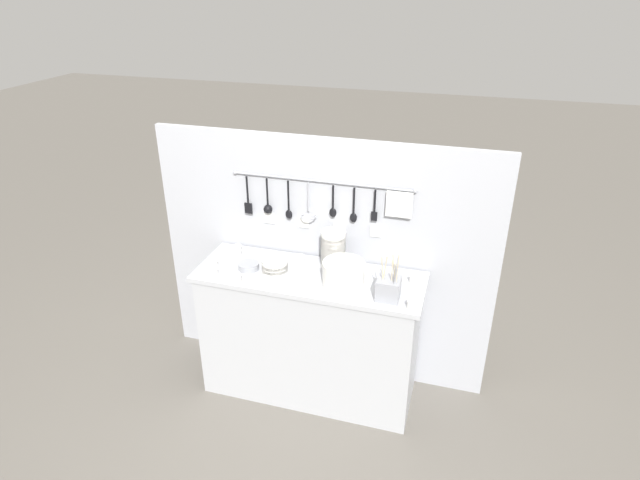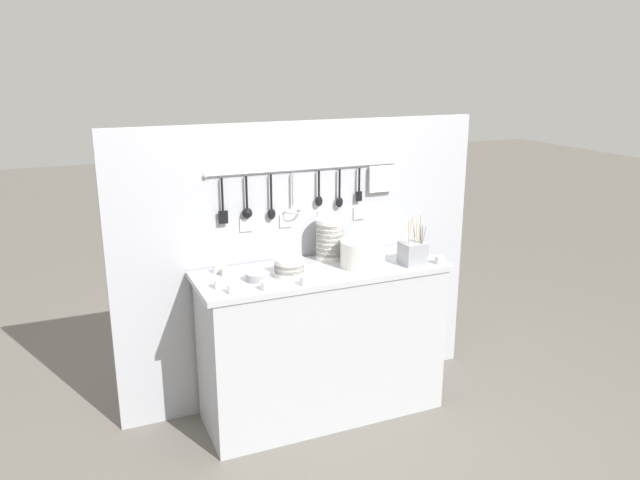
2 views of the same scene
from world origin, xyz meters
TOP-DOWN VIEW (x-y plane):
  - ground_plane at (0.00, 0.00)m, footprint 20.00×20.00m
  - counter at (0.00, 0.00)m, footprint 1.37×0.48m
  - back_wall at (0.00, 0.28)m, footprint 2.17×0.11m
  - bowl_stack_nested_right at (0.11, 0.15)m, footprint 0.15×0.15m
  - bowl_stack_tall_left at (-0.20, -0.04)m, footprint 0.16×0.16m
  - plate_stack at (0.22, -0.04)m, footprint 0.24×0.24m
  - steel_mixing_bowl at (-0.38, -0.03)m, footprint 0.13×0.13m
  - cutlery_caddy at (0.49, -0.12)m, footprint 0.13×0.13m
  - cup_back_right at (-0.38, -0.19)m, footprint 0.05×0.05m
  - cup_centre at (0.61, 0.09)m, footprint 0.05×0.05m
  - cup_edge_near at (-0.18, -0.20)m, footprint 0.05×0.05m
  - cup_front_left at (0.63, -0.18)m, footprint 0.05×0.05m
  - cup_edge_far at (-0.51, 0.10)m, footprint 0.05×0.05m
  - cup_mid_row at (-0.59, -0.07)m, footprint 0.05×0.05m
  - cup_back_left at (-0.53, 0.16)m, footprint 0.05×0.05m
  - cup_beside_plates at (-0.10, 0.14)m, footprint 0.05×0.05m
  - cup_front_right at (-0.54, -0.16)m, footprint 0.05×0.05m
  - cup_by_caddy at (0.30, 0.10)m, footprint 0.05×0.05m

SIDE VIEW (x-z plane):
  - ground_plane at x=0.00m, z-range 0.00..0.00m
  - counter at x=0.00m, z-range 0.00..0.87m
  - back_wall at x=0.00m, z-range 0.00..1.64m
  - steel_mixing_bowl at x=-0.38m, z-range 0.87..0.91m
  - cup_back_right at x=-0.38m, z-range 0.87..0.91m
  - cup_centre at x=0.61m, z-range 0.87..0.91m
  - cup_edge_near at x=-0.18m, z-range 0.87..0.91m
  - cup_front_left at x=0.63m, z-range 0.87..0.91m
  - cup_edge_far at x=-0.51m, z-range 0.87..0.91m
  - cup_mid_row at x=-0.59m, z-range 0.87..0.91m
  - cup_back_left at x=-0.53m, z-range 0.87..0.91m
  - cup_beside_plates at x=-0.10m, z-range 0.87..0.91m
  - cup_front_right at x=-0.54m, z-range 0.87..0.91m
  - cup_by_caddy at x=0.30m, z-range 0.87..0.91m
  - bowl_stack_tall_left at x=-0.20m, z-range 0.87..0.96m
  - cutlery_caddy at x=0.49m, z-range 0.79..1.07m
  - plate_stack at x=0.22m, z-range 0.87..1.01m
  - bowl_stack_nested_right at x=0.11m, z-range 0.87..1.10m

